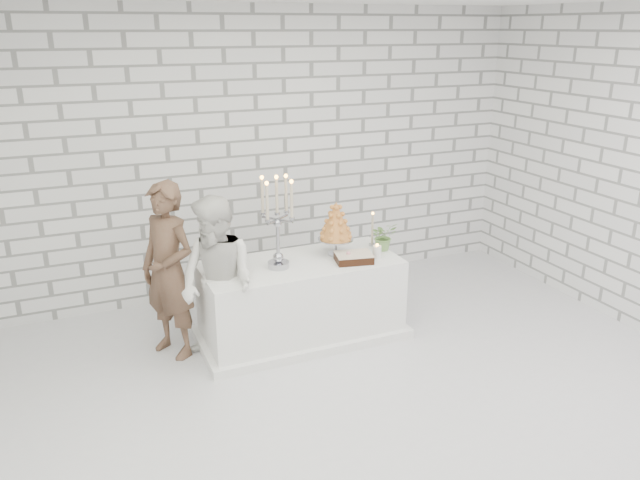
{
  "coord_description": "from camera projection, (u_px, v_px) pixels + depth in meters",
  "views": [
    {
      "loc": [
        -1.91,
        -3.65,
        2.78
      ],
      "look_at": [
        0.04,
        0.92,
        1.05
      ],
      "focal_mm": 34.53,
      "sensor_mm": 36.0,
      "label": 1
    }
  ],
  "objects": [
    {
      "name": "bride",
      "position": [
        218.0,
        284.0,
        5.14
      ],
      "size": [
        0.85,
        0.91,
        1.49
      ],
      "primitive_type": "imported",
      "rotation": [
        0.0,
        0.0,
        -1.03
      ],
      "color": "white",
      "rests_on": "ground"
    },
    {
      "name": "candelabra",
      "position": [
        277.0,
        222.0,
        5.33
      ],
      "size": [
        0.38,
        0.38,
        0.84
      ],
      "primitive_type": null,
      "rotation": [
        0.0,
        0.0,
        -0.13
      ],
      "color": "#A1A1AB",
      "rests_on": "cake_table"
    },
    {
      "name": "extra_taper",
      "position": [
        372.0,
        230.0,
        5.96
      ],
      "size": [
        0.07,
        0.07,
        0.32
      ],
      "primitive_type": "cylinder",
      "rotation": [
        0.0,
        0.0,
        0.19
      ],
      "color": "#C4B498",
      "rests_on": "cake_table"
    },
    {
      "name": "cake_table",
      "position": [
        301.0,
        300.0,
        5.72
      ],
      "size": [
        1.8,
        0.8,
        0.75
      ],
      "primitive_type": "cube",
      "color": "white",
      "rests_on": "ground"
    },
    {
      "name": "flowers",
      "position": [
        384.0,
        236.0,
        5.86
      ],
      "size": [
        0.25,
        0.22,
        0.27
      ],
      "primitive_type": "imported",
      "rotation": [
        0.0,
        0.0,
        0.03
      ],
      "color": "#4B8337",
      "rests_on": "cake_table"
    },
    {
      "name": "pillar_candle",
      "position": [
        377.0,
        252.0,
        5.67
      ],
      "size": [
        0.09,
        0.09,
        0.12
      ],
      "primitive_type": "cylinder",
      "rotation": [
        0.0,
        0.0,
        0.21
      ],
      "color": "white",
      "rests_on": "cake_table"
    },
    {
      "name": "groom",
      "position": [
        169.0,
        271.0,
        5.29
      ],
      "size": [
        0.63,
        0.69,
        1.58
      ],
      "primitive_type": "imported",
      "rotation": [
        0.0,
        0.0,
        -0.99
      ],
      "color": "brown",
      "rests_on": "ground"
    },
    {
      "name": "wall_back",
      "position": [
        257.0,
        155.0,
        6.47
      ],
      "size": [
        6.0,
        0.01,
        3.0
      ],
      "primitive_type": "cube",
      "color": "white",
      "rests_on": "ground"
    },
    {
      "name": "chocolate_cake",
      "position": [
        354.0,
        258.0,
        5.59
      ],
      "size": [
        0.37,
        0.3,
        0.08
      ],
      "primitive_type": "cube",
      "rotation": [
        0.0,
        0.0,
        -0.21
      ],
      "color": "black",
      "rests_on": "cake_table"
    },
    {
      "name": "ground",
      "position": [
        361.0,
        403.0,
        4.79
      ],
      "size": [
        6.0,
        5.0,
        0.01
      ],
      "primitive_type": "cube",
      "color": "silver",
      "rests_on": "ground"
    },
    {
      "name": "croquembouche",
      "position": [
        336.0,
        228.0,
        5.69
      ],
      "size": [
        0.42,
        0.42,
        0.52
      ],
      "primitive_type": null,
      "rotation": [
        0.0,
        0.0,
        -0.33
      ],
      "color": "#AB6328",
      "rests_on": "cake_table"
    }
  ]
}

